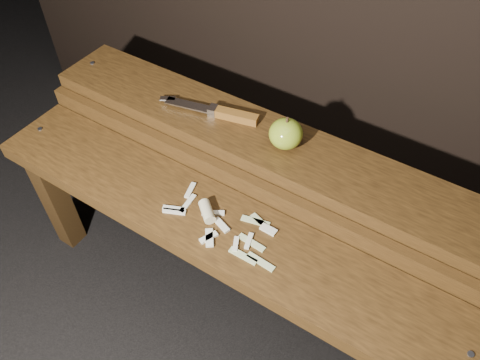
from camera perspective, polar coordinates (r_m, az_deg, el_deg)
The scene contains 6 objects.
ground at distance 1.42m, azimuth -1.34°, elevation -13.82°, with size 60.00×60.00×0.00m, color black.
bench_front_tier at distance 1.09m, azimuth -3.45°, elevation -7.39°, with size 1.20×0.20×0.42m.
bench_rear_tier at distance 1.17m, azimuth 2.80°, elevation 2.06°, with size 1.20×0.21×0.50m.
apple at distance 1.07m, azimuth 5.61°, elevation 5.63°, with size 0.08×0.08×0.08m.
knife at distance 1.16m, azimuth -1.96°, elevation 8.15°, with size 0.26×0.08×0.02m.
apple_scraps at distance 1.03m, azimuth -2.80°, elevation -4.97°, with size 0.30×0.13×0.03m.
Camera 1 is at (0.39, -0.55, 1.25)m, focal length 35.00 mm.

